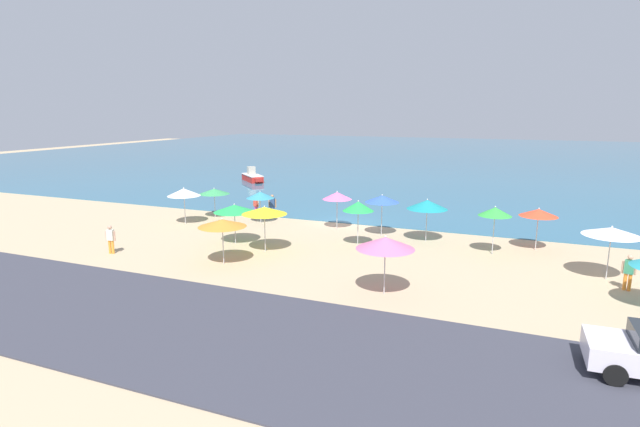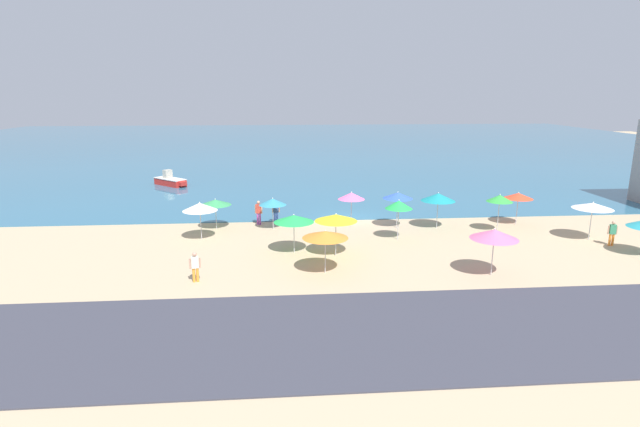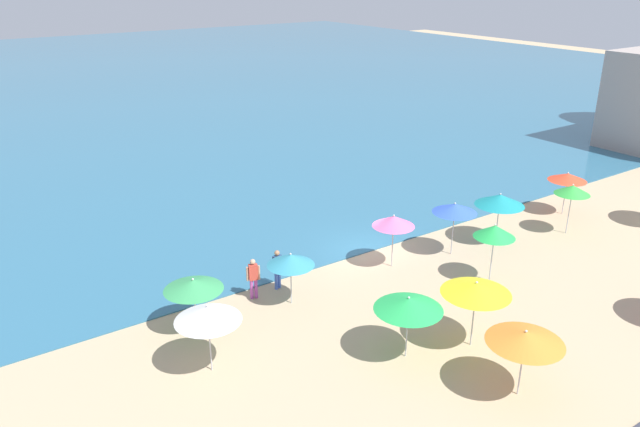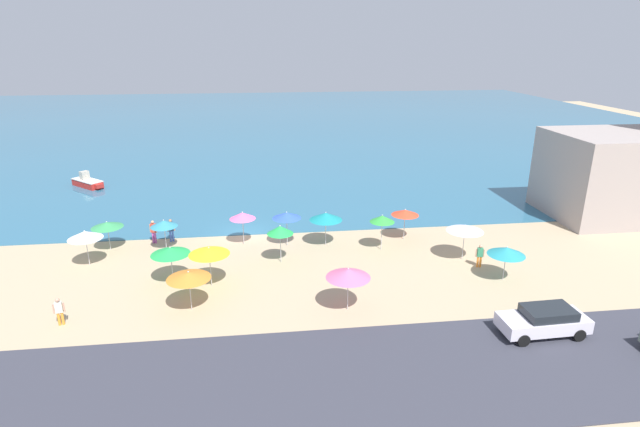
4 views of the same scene
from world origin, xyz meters
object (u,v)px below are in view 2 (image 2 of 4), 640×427
beach_umbrella_14 (273,202)px  bather_1 (276,210)px  beach_umbrella_3 (593,206)px  bather_2 (612,232)px  beach_umbrella_2 (399,205)px  beach_umbrella_6 (438,197)px  beach_umbrella_12 (294,219)px  beach_umbrella_9 (494,234)px  beach_umbrella_4 (518,196)px  beach_umbrella_7 (215,202)px  beach_umbrella_10 (398,196)px  beach_umbrella_8 (325,235)px  beach_umbrella_13 (500,198)px  bather_3 (259,211)px  beach_umbrella_11 (351,196)px  skiff_nearshore (170,181)px  beach_umbrella_0 (336,218)px  bather_0 (195,265)px  beach_umbrella_5 (200,207)px

beach_umbrella_14 → bather_1: bearing=81.9°
beach_umbrella_3 → bather_2: size_ratio=1.58×
beach_umbrella_2 → beach_umbrella_14: size_ratio=1.19×
beach_umbrella_6 → beach_umbrella_3: bearing=-22.0°
beach_umbrella_3 → beach_umbrella_12: size_ratio=1.06×
beach_umbrella_9 → beach_umbrella_14: size_ratio=1.14×
beach_umbrella_2 → beach_umbrella_9: (3.40, -6.79, -0.09)m
beach_umbrella_4 → bather_2: (3.58, -5.41, -1.23)m
beach_umbrella_4 → beach_umbrella_7: beach_umbrella_4 is taller
beach_umbrella_9 → beach_umbrella_10: bearing=106.2°
beach_umbrella_8 → beach_umbrella_13: bearing=29.3°
beach_umbrella_7 → beach_umbrella_10: 12.74m
beach_umbrella_13 → bather_3: 16.79m
beach_umbrella_11 → bather_2: size_ratio=1.58×
beach_umbrella_8 → bather_2: bearing=10.5°
skiff_nearshore → bather_3: bearing=-59.3°
beach_umbrella_0 → beach_umbrella_11: bearing=74.2°
beach_umbrella_2 → bather_1: (-7.93, 4.65, -1.34)m
bather_3 → beach_umbrella_4: bearing=-4.5°
beach_umbrella_13 → bather_2: (5.77, -3.64, -1.46)m
beach_umbrella_4 → beach_umbrella_6: 6.04m
beach_umbrella_8 → beach_umbrella_14: 9.46m
bather_0 → beach_umbrella_2: bearing=28.7°
bather_1 → bather_2: (20.95, -7.03, -0.10)m
beach_umbrella_13 → bather_0: (-19.18, -7.79, -1.47)m
beach_umbrella_0 → beach_umbrella_13: (11.65, 4.22, 0.05)m
bather_3 → beach_umbrella_11: bearing=-8.5°
beach_umbrella_12 → beach_umbrella_2: bearing=17.5°
beach_umbrella_3 → beach_umbrella_13: size_ratio=0.95×
beach_umbrella_5 → bather_2: 26.02m
beach_umbrella_13 → beach_umbrella_5: bearing=-179.2°
beach_umbrella_8 → bather_3: bearing=110.8°
beach_umbrella_10 → beach_umbrella_12: 8.95m
beach_umbrella_5 → bather_1: 6.17m
beach_umbrella_11 → beach_umbrella_13: size_ratio=0.95×
beach_umbrella_4 → beach_umbrella_12: 17.05m
beach_umbrella_14 → beach_umbrella_11: bearing=2.4°
beach_umbrella_13 → beach_umbrella_6: bearing=161.0°
beach_umbrella_7 → beach_umbrella_11: size_ratio=0.87×
beach_umbrella_2 → beach_umbrella_10: 2.93m
beach_umbrella_9 → beach_umbrella_13: beach_umbrella_13 is taller
beach_umbrella_0 → bather_0: bearing=-154.6°
beach_umbrella_11 → bather_1: beach_umbrella_11 is taller
beach_umbrella_12 → beach_umbrella_6: bearing=24.9°
beach_umbrella_0 → beach_umbrella_4: beach_umbrella_0 is taller
beach_umbrella_2 → bather_3: bearing=153.9°
beach_umbrella_5 → beach_umbrella_14: (4.63, 2.27, -0.25)m
beach_umbrella_7 → skiff_nearshore: bearing=111.4°
beach_umbrella_8 → beach_umbrella_12: 3.92m
beach_umbrella_6 → bather_0: beach_umbrella_6 is taller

